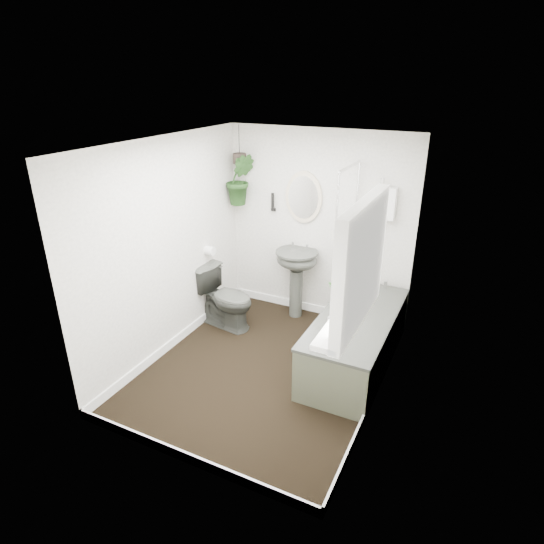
% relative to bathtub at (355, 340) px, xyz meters
% --- Properties ---
extents(floor, '(2.30, 2.80, 0.02)m').
position_rel_bathtub_xyz_m(floor, '(-0.80, -0.50, -0.30)').
color(floor, black).
rests_on(floor, ground).
extents(ceiling, '(2.30, 2.80, 0.02)m').
position_rel_bathtub_xyz_m(ceiling, '(-0.80, -0.50, 2.02)').
color(ceiling, white).
rests_on(ceiling, ground).
extents(wall_back, '(2.30, 0.02, 2.30)m').
position_rel_bathtub_xyz_m(wall_back, '(-0.80, 0.91, 0.86)').
color(wall_back, silver).
rests_on(wall_back, ground).
extents(wall_front, '(2.30, 0.02, 2.30)m').
position_rel_bathtub_xyz_m(wall_front, '(-0.80, -1.91, 0.86)').
color(wall_front, silver).
rests_on(wall_front, ground).
extents(wall_left, '(0.02, 2.80, 2.30)m').
position_rel_bathtub_xyz_m(wall_left, '(-1.96, -0.50, 0.86)').
color(wall_left, silver).
rests_on(wall_left, ground).
extents(wall_right, '(0.02, 2.80, 2.30)m').
position_rel_bathtub_xyz_m(wall_right, '(0.36, -0.50, 0.86)').
color(wall_right, silver).
rests_on(wall_right, ground).
extents(skirting, '(2.30, 2.80, 0.10)m').
position_rel_bathtub_xyz_m(skirting, '(-0.80, -0.50, -0.24)').
color(skirting, white).
rests_on(skirting, floor).
extents(bathtub, '(0.72, 1.72, 0.58)m').
position_rel_bathtub_xyz_m(bathtub, '(0.00, 0.00, 0.00)').
color(bathtub, '#383B35').
rests_on(bathtub, floor).
extents(bath_screen, '(0.04, 0.72, 1.40)m').
position_rel_bathtub_xyz_m(bath_screen, '(-0.33, 0.49, 0.99)').
color(bath_screen, silver).
rests_on(bath_screen, bathtub).
extents(shower_box, '(0.20, 0.10, 0.35)m').
position_rel_bathtub_xyz_m(shower_box, '(0.00, 0.84, 1.26)').
color(shower_box, white).
rests_on(shower_box, wall_back).
extents(oval_mirror, '(0.46, 0.03, 0.62)m').
position_rel_bathtub_xyz_m(oval_mirror, '(-0.98, 0.87, 1.21)').
color(oval_mirror, beige).
rests_on(oval_mirror, wall_back).
extents(wall_sconce, '(0.04, 0.04, 0.22)m').
position_rel_bathtub_xyz_m(wall_sconce, '(-1.38, 0.86, 1.11)').
color(wall_sconce, black).
rests_on(wall_sconce, wall_back).
extents(toilet_roll_holder, '(0.11, 0.11, 0.11)m').
position_rel_bathtub_xyz_m(toilet_roll_holder, '(-1.90, 0.20, 0.61)').
color(toilet_roll_holder, white).
rests_on(toilet_roll_holder, wall_left).
extents(window_recess, '(0.08, 1.00, 0.90)m').
position_rel_bathtub_xyz_m(window_recess, '(0.29, -1.20, 1.36)').
color(window_recess, white).
rests_on(window_recess, wall_right).
extents(window_sill, '(0.18, 1.00, 0.04)m').
position_rel_bathtub_xyz_m(window_sill, '(0.22, -1.20, 0.94)').
color(window_sill, white).
rests_on(window_sill, wall_right).
extents(window_blinds, '(0.01, 0.86, 0.76)m').
position_rel_bathtub_xyz_m(window_blinds, '(0.24, -1.20, 1.36)').
color(window_blinds, white).
rests_on(window_blinds, wall_right).
extents(toilet, '(0.78, 0.52, 0.74)m').
position_rel_bathtub_xyz_m(toilet, '(-1.65, 0.11, 0.08)').
color(toilet, '#383B35').
rests_on(toilet, floor).
extents(pedestal_sink, '(0.57, 0.51, 0.88)m').
position_rel_bathtub_xyz_m(pedestal_sink, '(-0.98, 0.71, 0.15)').
color(pedestal_sink, '#383B35').
rests_on(pedestal_sink, floor).
extents(sill_plant, '(0.26, 0.24, 0.26)m').
position_rel_bathtub_xyz_m(sill_plant, '(0.17, -1.13, 1.09)').
color(sill_plant, black).
rests_on(sill_plant, window_sill).
extents(hanging_plant, '(0.43, 0.41, 0.63)m').
position_rel_bathtub_xyz_m(hanging_plant, '(-1.77, 0.75, 1.37)').
color(hanging_plant, black).
rests_on(hanging_plant, ceiling).
extents(soap_bottle, '(0.11, 0.11, 0.20)m').
position_rel_bathtub_xyz_m(soap_bottle, '(-0.14, -0.36, 0.39)').
color(soap_bottle, black).
rests_on(soap_bottle, bathtub).
extents(hanging_pot, '(0.16, 0.16, 0.12)m').
position_rel_bathtub_xyz_m(hanging_pot, '(-1.77, 0.75, 1.62)').
color(hanging_pot, black).
rests_on(hanging_pot, ceiling).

